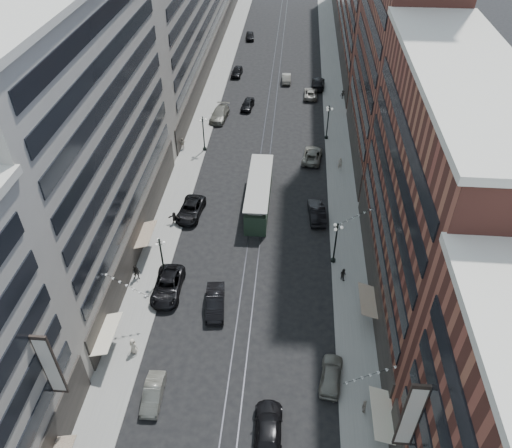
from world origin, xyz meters
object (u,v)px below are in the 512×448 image
(car_9, at_px, (237,72))
(car_extra_2, at_px, (250,36))
(car_5, at_px, (215,302))
(car_8, at_px, (219,114))
(pedestrian_2, at_px, (136,272))
(car_12, at_px, (318,83))
(lamppost_se_mid, at_px, (328,121))
(pedestrian_5, at_px, (174,218))
(car_extra_1, at_px, (168,286))
(car_13, at_px, (248,104))
(car_1, at_px, (153,394))
(pedestrian_1, at_px, (133,346))
(pedestrian_7, at_px, (343,274))
(car_11, at_px, (312,155))
(car_14, at_px, (286,78))
(car_6, at_px, (268,429))
(lamppost_se_far, at_px, (336,242))
(pedestrian_8, at_px, (340,163))
(car_4, at_px, (331,375))
(streetcar, at_px, (259,194))
(car_7, at_px, (191,210))
(pedestrian_4, at_px, (364,406))
(pedestrian_6, at_px, (183,144))
(car_extra_0, at_px, (311,93))
(lamppost_sw_far, at_px, (162,257))
(car_2, at_px, (168,286))
(pedestrian_9, at_px, (343,95))
(car_10, at_px, (317,212))
(lamppost_sw_mid, at_px, (203,132))

(car_9, distance_m, car_extra_2, 20.61)
(car_5, relative_size, car_8, 0.87)
(pedestrian_2, distance_m, car_12, 55.60)
(lamppost_se_mid, bearing_deg, car_5, -108.93)
(pedestrian_5, distance_m, car_extra_1, 11.46)
(car_13, bearing_deg, car_1, -85.81)
(pedestrian_1, xyz_separation_m, pedestrian_7, (19.98, 11.19, -0.13))
(pedestrian_1, height_order, car_8, pedestrian_1)
(car_11, relative_size, car_extra_2, 1.26)
(lamppost_se_mid, bearing_deg, car_14, 108.13)
(car_6, height_order, car_14, car_6)
(lamppost_se_far, xyz_separation_m, car_11, (-2.23, 21.74, -2.32))
(lamppost_se_mid, xyz_separation_m, pedestrian_8, (1.64, -8.67, -2.03))
(car_5, xyz_separation_m, car_extra_2, (-3.72, 79.88, -0.10))
(pedestrian_1, height_order, pedestrian_7, pedestrian_1)
(lamppost_se_far, relative_size, car_4, 1.18)
(car_4, bearing_deg, streetcar, -64.16)
(car_5, height_order, car_7, car_5)
(lamppost_se_mid, relative_size, car_14, 1.21)
(car_12, relative_size, pedestrian_7, 3.78)
(pedestrian_4, height_order, pedestrian_6, pedestrian_6)
(car_extra_0, distance_m, car_extra_2, 32.09)
(car_5, xyz_separation_m, pedestrian_2, (-9.05, 3.31, 0.23))
(lamppost_sw_far, distance_m, pedestrian_4, 24.88)
(car_9, bearing_deg, pedestrian_4, -71.88)
(car_4, xyz_separation_m, pedestrian_2, (-20.53, 10.90, 0.29))
(car_2, xyz_separation_m, car_extra_0, (15.20, 49.00, -0.15))
(pedestrian_5, height_order, pedestrian_8, pedestrian_8)
(car_9, distance_m, pedestrian_9, 21.91)
(car_8, bearing_deg, car_extra_2, 93.55)
(car_2, height_order, car_extra_2, car_2)
(pedestrian_8, relative_size, pedestrian_9, 1.18)
(streetcar, relative_size, car_extra_1, 2.19)
(car_4, height_order, pedestrian_7, pedestrian_7)
(pedestrian_4, height_order, car_extra_1, car_extra_1)
(car_1, distance_m, car_10, 30.12)
(car_6, bearing_deg, car_extra_0, -94.94)
(car_13, height_order, car_14, car_13)
(car_10, distance_m, car_13, 31.66)
(car_6, height_order, pedestrian_6, pedestrian_6)
(pedestrian_8, bearing_deg, car_14, -77.18)
(lamppost_se_mid, bearing_deg, car_extra_2, 109.95)
(car_12, distance_m, car_extra_1, 55.78)
(lamppost_sw_mid, relative_size, car_5, 1.06)
(car_9, relative_size, pedestrian_9, 2.97)
(lamppost_se_mid, xyz_separation_m, pedestrian_4, (1.84, -46.30, -2.19))
(car_11, bearing_deg, pedestrian_2, 61.30)
(car_5, relative_size, car_extra_2, 1.17)
(car_7, height_order, pedestrian_8, pedestrian_8)
(lamppost_sw_mid, relative_size, car_extra_0, 1.08)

